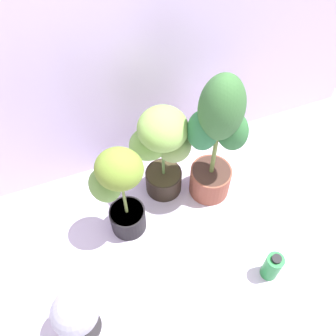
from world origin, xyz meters
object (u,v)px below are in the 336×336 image
(potted_plant_back_center, at_px, (162,147))
(potted_plant_back_right, at_px, (217,137))
(floor_fan, at_px, (75,313))
(potted_plant_back_left, at_px, (119,190))
(nutrient_bottle, at_px, (272,266))

(potted_plant_back_center, xyz_separation_m, potted_plant_back_right, (0.28, -0.12, 0.11))
(potted_plant_back_right, bearing_deg, floor_fan, -150.49)
(potted_plant_back_left, relative_size, floor_fan, 1.81)
(potted_plant_back_right, relative_size, potted_plant_back_left, 1.35)
(potted_plant_back_left, height_order, nutrient_bottle, potted_plant_back_left)
(potted_plant_back_center, xyz_separation_m, floor_fan, (-0.70, -0.68, -0.17))
(nutrient_bottle, bearing_deg, floor_fan, 174.83)
(potted_plant_back_left, relative_size, nutrient_bottle, 3.25)
(potted_plant_back_center, height_order, nutrient_bottle, potted_plant_back_center)
(potted_plant_back_center, xyz_separation_m, nutrient_bottle, (0.36, -0.77, -0.33))
(potted_plant_back_center, relative_size, potted_plant_back_left, 0.99)
(potted_plant_back_right, bearing_deg, potted_plant_back_left, -174.06)
(floor_fan, relative_size, nutrient_bottle, 1.80)
(potted_plant_back_right, height_order, floor_fan, potted_plant_back_right)
(potted_plant_back_right, xyz_separation_m, potted_plant_back_left, (-0.60, -0.06, -0.12))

